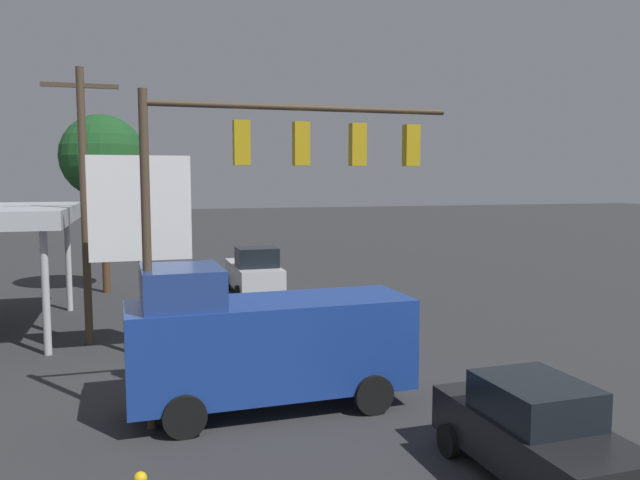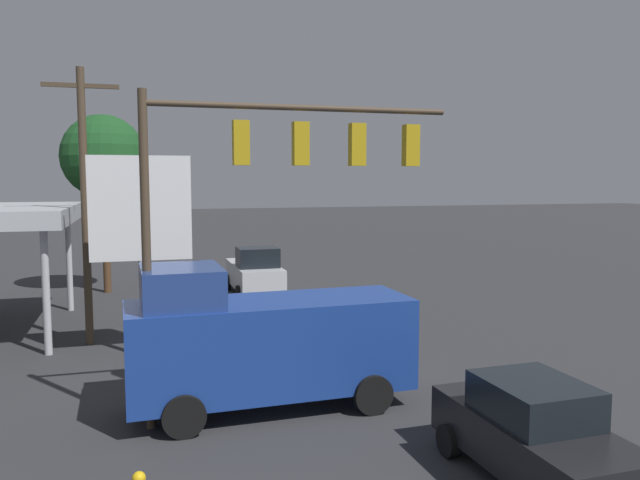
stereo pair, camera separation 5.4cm
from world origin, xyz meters
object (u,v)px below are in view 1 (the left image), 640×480
object	(u,v)px
street_tree	(102,157)
sedan_waiting	(534,433)
price_sign	(140,215)
traffic_signal_assembly	(272,174)
pickup_parked	(254,273)
delivery_truck	(264,341)
utility_pole	(84,200)

from	to	relation	value
street_tree	sedan_waiting	bearing A→B (deg)	110.46
price_sign	street_tree	distance (m)	12.36
traffic_signal_assembly	price_sign	world-z (taller)	traffic_signal_assembly
traffic_signal_assembly	pickup_parked	bearing A→B (deg)	-98.71
delivery_truck	street_tree	bearing A→B (deg)	-77.59
traffic_signal_assembly	pickup_parked	size ratio (longest dim) A/B	1.44
price_sign	street_tree	xyz separation A→B (m)	(1.63, -12.07, 2.13)
price_sign	delivery_truck	bearing A→B (deg)	116.86
traffic_signal_assembly	pickup_parked	world-z (taller)	traffic_signal_assembly
traffic_signal_assembly	street_tree	distance (m)	18.52
traffic_signal_assembly	delivery_truck	size ratio (longest dim) A/B	1.10
utility_pole	price_sign	xyz separation A→B (m)	(-1.76, 2.06, -0.40)
delivery_truck	utility_pole	bearing A→B (deg)	-60.61
sedan_waiting	street_tree	xyz separation A→B (m)	(8.41, -22.55, 5.67)
street_tree	utility_pole	bearing A→B (deg)	89.25
price_sign	street_tree	bearing A→B (deg)	-82.31
sedan_waiting	street_tree	size ratio (longest dim) A/B	0.51
delivery_truck	price_sign	bearing A→B (deg)	-64.80
delivery_truck	street_tree	distance (m)	18.71
sedan_waiting	utility_pole	bearing A→B (deg)	-147.28
pickup_parked	delivery_truck	size ratio (longest dim) A/B	0.76
traffic_signal_assembly	utility_pole	distance (m)	9.23
price_sign	pickup_parked	world-z (taller)	price_sign
utility_pole	delivery_truck	bearing A→B (deg)	121.04
pickup_parked	street_tree	bearing A→B (deg)	-113.37
delivery_truck	street_tree	world-z (taller)	street_tree
traffic_signal_assembly	delivery_truck	xyz separation A→B (m)	(0.13, -0.43, -4.00)
traffic_signal_assembly	price_sign	size ratio (longest dim) A/B	1.19
utility_pole	price_sign	world-z (taller)	utility_pole
pickup_parked	street_tree	xyz separation A→B (m)	(6.82, -2.91, 5.51)
traffic_signal_assembly	sedan_waiting	world-z (taller)	traffic_signal_assembly
pickup_parked	delivery_truck	xyz separation A→B (m)	(2.44, 14.60, 0.58)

